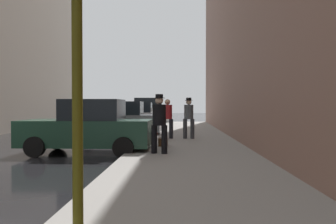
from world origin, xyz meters
TOP-DOWN VIEW (x-y plane):
  - sidewalk at (6.00, 0.00)m, footprint 4.00×40.00m
  - parked_dark_green_sedan at (2.65, 1.55)m, footprint 4.22×2.09m
  - parked_gray_coupe at (2.65, 7.41)m, footprint 4.20×2.07m
  - parked_silver_sedan at (2.65, 13.18)m, footprint 4.23×2.12m
  - parked_white_van at (2.65, 19.55)m, footprint 4.62×2.11m
  - parked_blue_sedan at (2.65, 26.42)m, footprint 4.22×2.09m
  - fire_hydrant at (4.45, 7.32)m, footprint 0.42×0.22m
  - traffic_light at (4.50, -5.52)m, footprint 0.32×0.32m
  - pedestrian_with_fedora at (5.05, 0.58)m, footprint 0.53×0.49m
  - pedestrian_with_beanie at (6.06, 5.04)m, footprint 0.53×0.47m
  - pedestrian_in_red_jacket at (5.14, 5.05)m, footprint 0.53×0.48m
  - duffel_bag at (5.07, 2.45)m, footprint 0.32×0.44m

SIDE VIEW (x-z plane):
  - sidewalk at x=6.00m, z-range 0.00..0.15m
  - duffel_bag at x=5.07m, z-range 0.15..0.43m
  - fire_hydrant at x=4.45m, z-range 0.15..0.85m
  - parked_dark_green_sedan at x=2.65m, z-range -0.05..1.74m
  - parked_gray_coupe at x=2.65m, z-range -0.05..1.74m
  - parked_silver_sedan at x=2.65m, z-range -0.05..1.74m
  - parked_blue_sedan at x=2.65m, z-range -0.05..1.74m
  - parked_white_van at x=2.65m, z-range -0.09..2.16m
  - pedestrian_in_red_jacket at x=5.14m, z-range 0.25..1.96m
  - pedestrian_with_fedora at x=5.05m, z-range 0.25..2.02m
  - pedestrian_with_beanie at x=6.06m, z-range 0.25..2.02m
  - traffic_light at x=4.50m, z-range 0.96..4.56m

